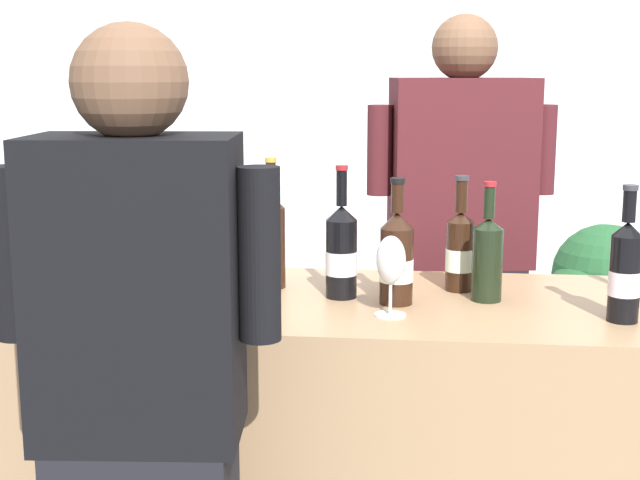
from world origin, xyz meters
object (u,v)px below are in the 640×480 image
object	(u,v)px
wine_bottle_3	(460,249)
wine_bottle_6	(397,258)
wine_glass	(391,263)
potted_shrub	(614,327)
person_server	(457,293)
wine_bottle_2	(625,271)
person_guest	(144,457)
wine_bottle_7	(271,238)
wine_bottle_0	(341,251)
wine_bottle_4	(487,256)
wine_bottle_5	(42,260)
ice_bucket	(160,252)

from	to	relation	value
wine_bottle_3	wine_bottle_6	world-z (taller)	wine_bottle_6
wine_glass	potted_shrub	size ratio (longest dim) A/B	0.19
person_server	wine_bottle_6	bearing A→B (deg)	-104.78
wine_bottle_2	person_guest	size ratio (longest dim) A/B	0.19
wine_bottle_7	wine_glass	xyz separation A→B (m)	(0.32, -0.25, -0.01)
wine_bottle_3	potted_shrub	distance (m)	1.34
wine_bottle_0	wine_bottle_7	world-z (taller)	wine_bottle_7
wine_bottle_0	wine_glass	xyz separation A→B (m)	(0.13, -0.16, 0.01)
wine_bottle_4	person_guest	bearing A→B (deg)	-137.93
wine_bottle_5	person_guest	world-z (taller)	person_guest
wine_bottle_0	wine_bottle_6	xyz separation A→B (m)	(0.14, -0.05, -0.00)
wine_glass	person_server	xyz separation A→B (m)	(0.19, 0.80, -0.27)
wine_glass	ice_bucket	size ratio (longest dim) A/B	0.82
wine_bottle_5	potted_shrub	world-z (taller)	wine_bottle_5
person_guest	potted_shrub	world-z (taller)	person_guest
wine_bottle_4	ice_bucket	xyz separation A→B (m)	(-0.84, -0.00, -0.01)
wine_bottle_0	person_guest	distance (m)	0.76
ice_bucket	potted_shrub	bearing A→B (deg)	39.54
wine_bottle_6	wine_bottle_2	bearing A→B (deg)	-10.82
wine_bottle_4	wine_bottle_7	world-z (taller)	wine_bottle_7
wine_glass	potted_shrub	distance (m)	1.65
wine_bottle_3	wine_bottle_5	distance (m)	1.06
wine_bottle_2	wine_bottle_4	bearing A→B (deg)	152.39
wine_bottle_5	ice_bucket	bearing A→B (deg)	36.01
wine_bottle_0	person_guest	world-z (taller)	person_guest
wine_bottle_6	wine_glass	size ratio (longest dim) A/B	1.63
wine_bottle_2	wine_bottle_3	world-z (taller)	wine_bottle_2
person_server	potted_shrub	distance (m)	0.86
wine_bottle_5	potted_shrub	distance (m)	2.20
wine_glass	person_server	world-z (taller)	person_server
ice_bucket	person_guest	size ratio (longest dim) A/B	0.14
wine_bottle_4	person_server	world-z (taller)	person_server
wine_bottle_4	wine_bottle_7	size ratio (longest dim) A/B	0.87
person_guest	potted_shrub	distance (m)	2.21
wine_bottle_3	ice_bucket	distance (m)	0.78
ice_bucket	person_guest	world-z (taller)	person_guest
wine_bottle_4	wine_glass	distance (m)	0.29
wine_bottle_3	potted_shrub	xyz separation A→B (m)	(0.64, 1.07, -0.50)
wine_bottle_7	person_guest	distance (m)	0.78
wine_bottle_0	potted_shrub	world-z (taller)	wine_bottle_0
person_server	wine_bottle_0	bearing A→B (deg)	-116.70
wine_bottle_2	wine_bottle_4	world-z (taller)	wine_bottle_2
wine_bottle_4	wine_bottle_5	bearing A→B (deg)	-170.73
wine_bottle_0	wine_glass	size ratio (longest dim) A/B	1.76
wine_bottle_0	person_server	size ratio (longest dim) A/B	0.20
wine_bottle_4	wine_bottle_6	bearing A→B (deg)	-165.91
wine_glass	person_guest	bearing A→B (deg)	-135.28
wine_glass	person_guest	xyz separation A→B (m)	(-0.46, -0.46, -0.30)
wine_glass	wine_bottle_7	bearing A→B (deg)	142.63
wine_bottle_5	potted_shrub	size ratio (longest dim) A/B	0.33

